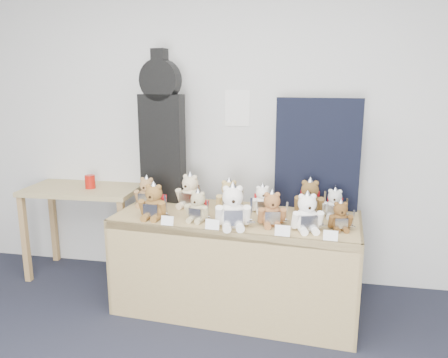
% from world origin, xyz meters
% --- Properties ---
extents(room_shell, '(6.00, 6.00, 6.00)m').
position_xyz_m(room_shell, '(0.18, 2.49, 1.50)').
color(room_shell, silver).
rests_on(room_shell, floor).
extents(display_table, '(1.84, 0.88, 0.75)m').
position_xyz_m(display_table, '(0.28, 1.83, 0.59)').
color(display_table, '#9B7F4F').
rests_on(display_table, floor).
extents(side_table, '(0.99, 0.57, 0.81)m').
position_xyz_m(side_table, '(-1.15, 2.24, 0.68)').
color(side_table, '#92774E').
rests_on(side_table, floor).
extents(guitar_case, '(0.38, 0.17, 1.22)m').
position_xyz_m(guitar_case, '(-0.38, 2.19, 1.34)').
color(guitar_case, black).
rests_on(guitar_case, display_table).
extents(navy_board, '(0.64, 0.08, 0.85)m').
position_xyz_m(navy_board, '(0.85, 2.19, 1.17)').
color(navy_board, black).
rests_on(navy_board, display_table).
extents(red_cup, '(0.09, 0.09, 0.12)m').
position_xyz_m(red_cup, '(-1.06, 2.22, 0.87)').
color(red_cup, '#AA140B').
rests_on(red_cup, side_table).
extents(teddy_front_far_left, '(0.24, 0.20, 0.29)m').
position_xyz_m(teddy_front_far_left, '(-0.30, 1.72, 0.86)').
color(teddy_front_far_left, brown).
rests_on(teddy_front_far_left, display_table).
extents(teddy_front_left, '(0.20, 0.18, 0.25)m').
position_xyz_m(teddy_front_left, '(0.03, 1.73, 0.84)').
color(teddy_front_left, tan).
rests_on(teddy_front_left, display_table).
extents(teddy_front_centre, '(0.28, 0.25, 0.33)m').
position_xyz_m(teddy_front_centre, '(0.30, 1.63, 0.88)').
color(teddy_front_centre, white).
rests_on(teddy_front_centre, display_table).
extents(teddy_front_right, '(0.23, 0.20, 0.27)m').
position_xyz_m(teddy_front_right, '(0.56, 1.72, 0.85)').
color(teddy_front_right, '#905D36').
rests_on(teddy_front_right, display_table).
extents(teddy_front_far_right, '(0.24, 0.22, 0.29)m').
position_xyz_m(teddy_front_far_right, '(0.79, 1.66, 0.86)').
color(teddy_front_far_right, white).
rests_on(teddy_front_far_right, display_table).
extents(teddy_front_end, '(0.18, 0.16, 0.22)m').
position_xyz_m(teddy_front_end, '(1.01, 1.72, 0.83)').
color(teddy_front_end, brown).
rests_on(teddy_front_end, display_table).
extents(teddy_back_left, '(0.24, 0.23, 0.30)m').
position_xyz_m(teddy_back_left, '(-0.12, 2.04, 0.86)').
color(teddy_back_left, beige).
rests_on(teddy_back_left, display_table).
extents(teddy_back_centre_left, '(0.23, 0.20, 0.28)m').
position_xyz_m(teddy_back_centre_left, '(0.21, 2.00, 0.86)').
color(teddy_back_centre_left, tan).
rests_on(teddy_back_centre_left, display_table).
extents(teddy_back_centre_right, '(0.20, 0.18, 0.24)m').
position_xyz_m(teddy_back_centre_right, '(0.46, 2.01, 0.84)').
color(teddy_back_centre_right, white).
rests_on(teddy_back_centre_right, display_table).
extents(teddy_back_right, '(0.25, 0.21, 0.30)m').
position_xyz_m(teddy_back_right, '(0.81, 2.02, 0.87)').
color(teddy_back_right, brown).
rests_on(teddy_back_right, display_table).
extents(teddy_back_end, '(0.20, 0.17, 0.24)m').
position_xyz_m(teddy_back_end, '(0.99, 2.00, 0.84)').
color(teddy_back_end, silver).
rests_on(teddy_back_end, display_table).
extents(teddy_back_far_left, '(0.22, 0.18, 0.26)m').
position_xyz_m(teddy_back_far_left, '(-0.46, 2.01, 0.85)').
color(teddy_back_far_left, '#9D7549').
rests_on(teddy_back_far_left, display_table).
extents(entry_card_a, '(0.09, 0.03, 0.06)m').
position_xyz_m(entry_card_a, '(-0.15, 1.57, 0.78)').
color(entry_card_a, white).
rests_on(entry_card_a, display_table).
extents(entry_card_b, '(0.10, 0.03, 0.07)m').
position_xyz_m(entry_card_b, '(0.17, 1.55, 0.78)').
color(entry_card_b, white).
rests_on(entry_card_b, display_table).
extents(entry_card_c, '(0.10, 0.03, 0.07)m').
position_xyz_m(entry_card_c, '(0.64, 1.51, 0.78)').
color(entry_card_c, white).
rests_on(entry_card_c, display_table).
extents(entry_card_d, '(0.09, 0.03, 0.06)m').
position_xyz_m(entry_card_d, '(0.94, 1.49, 0.78)').
color(entry_card_d, white).
rests_on(entry_card_d, display_table).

